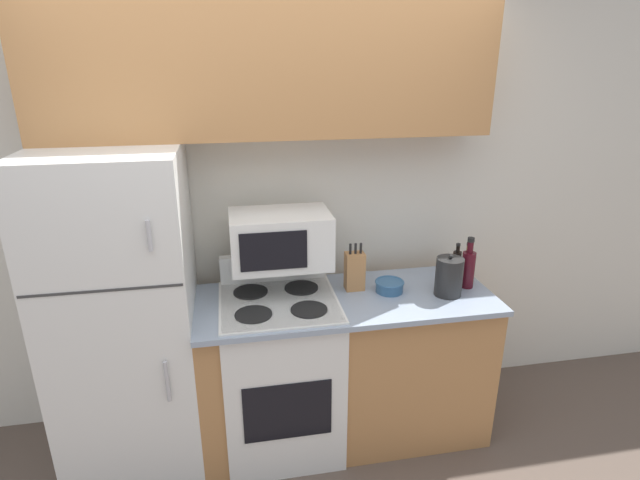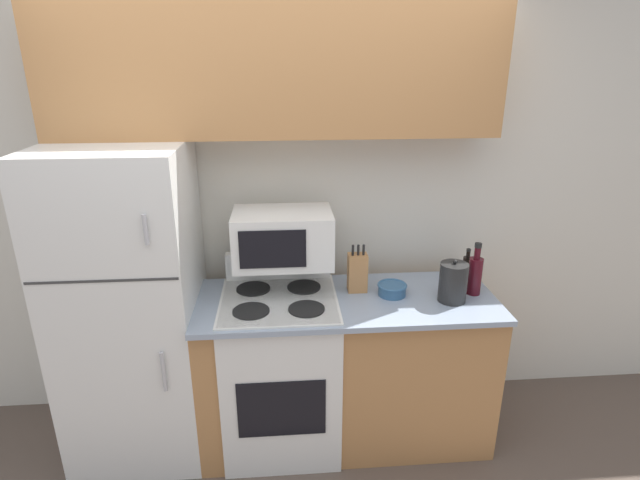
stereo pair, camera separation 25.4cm
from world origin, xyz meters
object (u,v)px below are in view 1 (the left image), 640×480
Objects in this scene: stove at (281,371)px; kettle at (449,277)px; refrigerator at (126,316)px; bottle_wine_red at (468,268)px; bottle_vinegar at (467,266)px; microwave at (280,239)px; bowl at (389,286)px; knife_block at (355,271)px; bottle_soy_sauce at (457,260)px.

stove is 1.09m from kettle.
refrigerator reaches higher than stove.
bottle_wine_red reaches higher than kettle.
bottle_vinegar is 1.00× the size of kettle.
stove is 1.22m from bottle_wine_red.
microwave is 0.95m from kettle.
refrigerator is 0.91m from microwave.
microwave is 3.25× the size of bowl.
stove is at bearing 179.86° from bottle_wine_red.
kettle is at bearing -12.14° from microwave.
stove is 0.77m from microwave.
knife_block reaches higher than kettle.
bottle_vinegar is at bearing -1.06° from knife_block.
bottle_wine_red is 1.67× the size of bottle_soy_sauce.
bottle_soy_sauce reaches higher than bowl.
knife_block is at bearing 158.93° from bowl.
microwave reaches higher than knife_block.
bowl is 0.54m from bottle_soy_sauce.
refrigerator is 1.43m from bowl.
kettle is at bearing -153.44° from bottle_wine_red.
knife_block is (0.44, 0.09, 0.55)m from stove.
kettle reaches higher than stove.
refrigerator is at bearing -178.87° from knife_block.
kettle is (-0.19, -0.30, 0.04)m from bottle_soy_sauce.
bowl is at bearing -9.49° from microwave.
bowl is 0.55× the size of bottle_wine_red.
refrigerator is at bearing 177.96° from bottle_wine_red.
bottle_vinegar is at bearing 39.99° from kettle.
bottle_vinegar reaches higher than bowl.
stove is 0.79m from bowl.
kettle is at bearing -17.13° from bowl.
bottle_soy_sauce is 0.36m from kettle.
bottle_vinegar is at bearing 3.91° from stove.
knife_block is 1.16× the size of bottle_vinegar.
kettle is (0.31, -0.09, 0.07)m from bowl.
kettle is at bearing -122.53° from bottle_soy_sauce.
bottle_wine_red reaches higher than bottle_soy_sauce.
bottle_wine_red reaches higher than bowl.
microwave reaches higher than bottle_wine_red.
bottle_wine_red is 1.25× the size of bottle_vinegar.
microwave is at bearing 173.49° from bottle_wine_red.
bottle_soy_sauce is at bearing 79.49° from bottle_wine_red.
bottle_wine_red is at bearing 26.56° from kettle.
refrigerator is at bearing 175.40° from stove.
bowl is (0.19, -0.07, -0.08)m from knife_block.
refrigerator is at bearing -179.64° from bottle_vinegar.
stove is at bearing -176.09° from bottle_vinegar.
refrigerator reaches higher than knife_block.
refrigerator is 3.29× the size of microwave.
bottle_wine_red is (1.08, -0.00, 0.56)m from stove.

